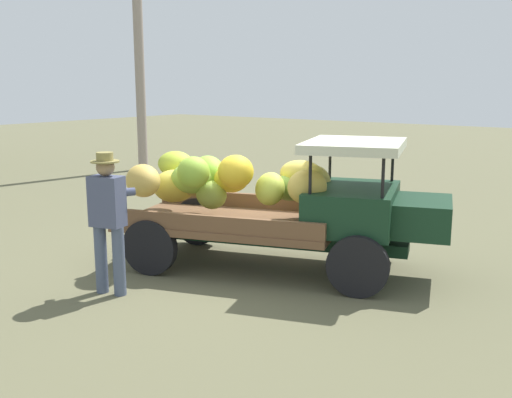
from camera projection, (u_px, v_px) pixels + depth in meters
ground_plane at (252, 262)px, 8.50m from camera, size 60.00×60.00×0.00m
truck at (280, 202)px, 8.06m from camera, size 4.66×2.86×1.82m
farmer at (108, 214)px, 7.06m from camera, size 0.54×0.50×1.76m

